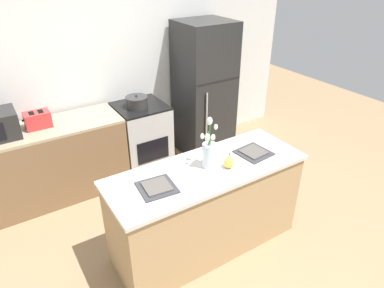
# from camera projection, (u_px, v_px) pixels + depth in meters

# --- Properties ---
(ground_plane) EXTENTS (10.00, 10.00, 0.00)m
(ground_plane) POSITION_uv_depth(u_px,v_px,m) (205.00, 243.00, 3.40)
(ground_plane) COLOR #997A56
(back_wall) EXTENTS (5.20, 0.08, 2.70)m
(back_wall) POSITION_uv_depth(u_px,v_px,m) (116.00, 62.00, 4.21)
(back_wall) COLOR silver
(back_wall) RESTS_ON ground_plane
(kitchen_island) EXTENTS (1.80, 0.66, 0.89)m
(kitchen_island) POSITION_uv_depth(u_px,v_px,m) (206.00, 208.00, 3.18)
(kitchen_island) COLOR tan
(kitchen_island) RESTS_ON ground_plane
(back_counter) EXTENTS (1.68, 0.60, 0.89)m
(back_counter) POSITION_uv_depth(u_px,v_px,m) (49.00, 163.00, 3.86)
(back_counter) COLOR brown
(back_counter) RESTS_ON ground_plane
(stove_range) EXTENTS (0.60, 0.61, 0.89)m
(stove_range) POSITION_uv_depth(u_px,v_px,m) (143.00, 137.00, 4.41)
(stove_range) COLOR #B2B5B7
(stove_range) RESTS_ON ground_plane
(refrigerator) EXTENTS (0.68, 0.67, 1.81)m
(refrigerator) POSITION_uv_depth(u_px,v_px,m) (204.00, 90.00, 4.63)
(refrigerator) COLOR black
(refrigerator) RESTS_ON ground_plane
(flower_vase) EXTENTS (0.15, 0.13, 0.45)m
(flower_vase) POSITION_uv_depth(u_px,v_px,m) (209.00, 152.00, 2.91)
(flower_vase) COLOR silver
(flower_vase) RESTS_ON kitchen_island
(pear_figurine) EXTENTS (0.09, 0.09, 0.15)m
(pear_figurine) POSITION_uv_depth(u_px,v_px,m) (229.00, 162.00, 2.94)
(pear_figurine) COLOR #E5CC4C
(pear_figurine) RESTS_ON kitchen_island
(plate_setting_left) EXTENTS (0.31, 0.31, 0.02)m
(plate_setting_left) POSITION_uv_depth(u_px,v_px,m) (157.00, 187.00, 2.70)
(plate_setting_left) COLOR #333338
(plate_setting_left) RESTS_ON kitchen_island
(plate_setting_right) EXTENTS (0.31, 0.31, 0.02)m
(plate_setting_right) POSITION_uv_depth(u_px,v_px,m) (254.00, 152.00, 3.17)
(plate_setting_right) COLOR #333338
(plate_setting_right) RESTS_ON kitchen_island
(toaster) EXTENTS (0.28, 0.18, 0.17)m
(toaster) POSITION_uv_depth(u_px,v_px,m) (38.00, 120.00, 3.63)
(toaster) COLOR red
(toaster) RESTS_ON back_counter
(cooking_pot) EXTENTS (0.27, 0.27, 0.16)m
(cooking_pot) POSITION_uv_depth(u_px,v_px,m) (137.00, 102.00, 4.10)
(cooking_pot) COLOR #2D2D2D
(cooking_pot) RESTS_ON stove_range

